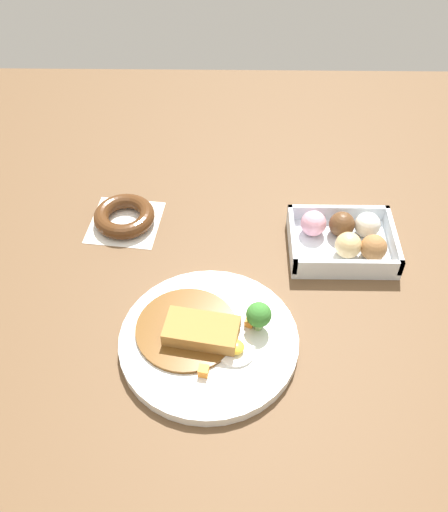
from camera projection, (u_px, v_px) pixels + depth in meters
The scene contains 4 objects.
ground_plane at pixel (242, 319), 0.91m from camera, with size 1.60×1.60×0.00m, color brown.
curry_plate at pixel (209, 338), 0.87m from camera, with size 0.28×0.28×0.07m.
donut_box at pixel (345, 238), 1.00m from camera, with size 0.19×0.14×0.06m.
chocolate_ring_donut at pixel (124, 217), 1.06m from camera, with size 0.14×0.14×0.03m.
Camera 1 is at (0.02, 0.55, 0.73)m, focal length 39.81 mm.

